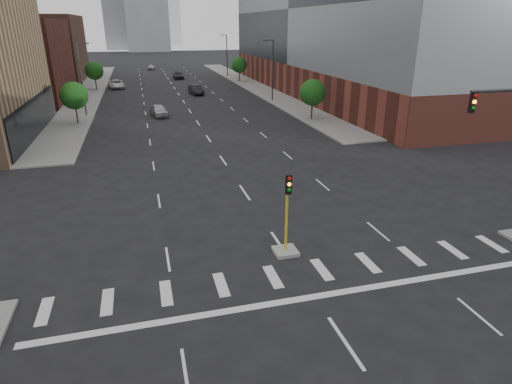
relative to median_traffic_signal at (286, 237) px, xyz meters
name	(u,v)px	position (x,y,z in m)	size (l,w,h in m)	color
ground	(372,382)	(0.00, -8.97, -0.97)	(400.00, 400.00, 0.00)	black
sidewalk_left_far	(90,90)	(-15.00, 65.03, -0.90)	(5.00, 92.00, 0.15)	gray
sidewalk_right_far	(251,85)	(15.00, 65.03, -0.90)	(5.00, 92.00, 0.15)	gray
building_left_far_b	(29,49)	(-27.50, 83.03, 5.53)	(20.00, 24.00, 13.00)	brown
building_right_main	(356,26)	(29.50, 51.03, 10.03)	(24.00, 70.00, 22.00)	brown
median_traffic_signal	(286,237)	(0.00, 0.00, 0.00)	(1.20, 1.20, 4.40)	#999993
streetlight_right_a	(272,68)	(13.41, 46.03, 4.04)	(1.60, 0.22, 9.07)	#2D2D30
streetlight_right_b	(226,54)	(13.41, 81.03, 4.04)	(1.60, 0.22, 9.07)	#2D2D30
streetlight_left	(82,77)	(-13.41, 41.03, 4.04)	(1.60, 0.22, 9.07)	#2D2D30
tree_left_near	(74,96)	(-14.00, 36.03, 2.42)	(3.20, 3.20, 4.85)	#382619
tree_left_far	(94,71)	(-14.00, 66.03, 2.42)	(3.20, 3.20, 4.85)	#382619
tree_right_near	(313,93)	(14.00, 31.03, 2.42)	(3.20, 3.20, 4.85)	#382619
tree_right_far	(239,65)	(14.00, 71.03, 2.42)	(3.20, 3.20, 4.85)	#382619
car_near_left	(159,110)	(-4.34, 38.51, -0.22)	(1.78, 4.42, 1.51)	#ADADB2
car_mid_right	(196,90)	(2.84, 55.79, -0.18)	(1.69, 4.84, 1.59)	black
car_far_left	(116,84)	(-10.50, 67.24, -0.20)	(2.55, 5.54, 1.54)	silver
car_deep_right	(178,75)	(2.17, 79.52, -0.21)	(2.15, 5.28, 1.53)	black
car_distant	(151,67)	(-2.76, 102.04, -0.30)	(1.58, 3.94, 1.34)	#ACABB0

